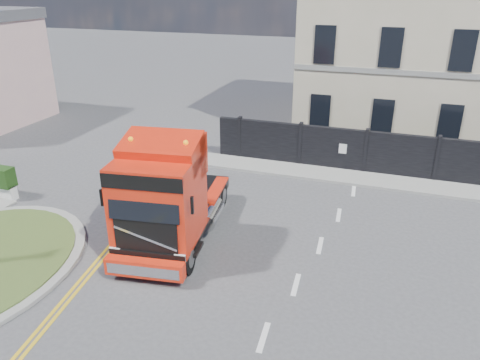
% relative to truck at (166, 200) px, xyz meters
% --- Properties ---
extents(ground, '(120.00, 120.00, 0.00)m').
position_rel_truck_xyz_m(ground, '(1.53, -0.35, -1.71)').
color(ground, '#424244').
rests_on(ground, ground).
extents(hoarding_fence, '(18.80, 0.25, 2.00)m').
position_rel_truck_xyz_m(hoarding_fence, '(8.08, 8.65, -0.71)').
color(hoarding_fence, black).
rests_on(hoarding_fence, ground).
extents(georgian_building, '(12.30, 10.30, 12.80)m').
position_rel_truck_xyz_m(georgian_building, '(7.53, 16.15, 4.07)').
color(georgian_building, beige).
rests_on(georgian_building, ground).
extents(pavement_far, '(20.00, 1.60, 0.12)m').
position_rel_truck_xyz_m(pavement_far, '(7.53, 7.75, -1.65)').
color(pavement_far, gray).
rests_on(pavement_far, ground).
extents(truck, '(3.23, 6.62, 3.81)m').
position_rel_truck_xyz_m(truck, '(0.00, 0.00, 0.00)').
color(truck, black).
rests_on(truck, ground).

